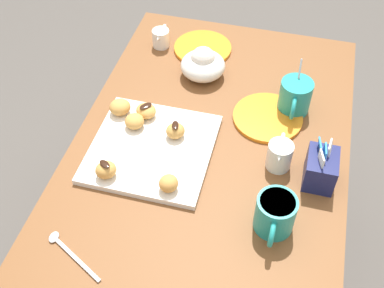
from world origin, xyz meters
The scene contains 21 objects.
ground_plane centered at (0.00, 0.00, 0.00)m, with size 8.00×8.00×0.00m, color #514C47.
dining_table centered at (0.00, 0.00, 0.59)m, with size 1.07×0.69×0.74m.
pastry_plate_square centered at (0.05, -0.14, 0.75)m, with size 0.30×0.30×0.02m, color silver.
coffee_mug_teal_left centered at (-0.19, 0.19, 0.79)m, with size 0.12×0.08×0.14m.
coffee_mug_teal_right centered at (0.19, 0.19, 0.79)m, with size 0.13×0.09×0.09m.
cream_pitcher_white centered at (0.02, 0.17, 0.78)m, with size 0.10×0.06×0.07m.
sugar_caddy centered at (0.04, 0.27, 0.78)m, with size 0.09×0.07×0.11m.
ice_cream_bowl centered at (-0.27, -0.08, 0.78)m, with size 0.13×0.13×0.09m.
chocolate_sauce_pitcher centered at (-0.37, -0.24, 0.77)m, with size 0.09×0.05×0.06m.
saucer_orange_left centered at (-0.38, -0.11, 0.74)m, with size 0.18×0.18×0.01m, color orange.
saucer_orange_right centered at (-0.13, 0.13, 0.74)m, with size 0.18×0.18×0.01m, color orange.
loose_spoon_near_saucer centered at (0.36, -0.22, 0.74)m, with size 0.09×0.14×0.01m.
beignet_0 centered at (-0.05, -0.25, 0.77)m, with size 0.06×0.05×0.04m, color #D19347.
beignet_1 centered at (-0.05, -0.18, 0.77)m, with size 0.05×0.06×0.03m, color #D19347.
chocolate_drizzle_1 centered at (-0.05, -0.18, 0.79)m, with size 0.03×0.02×0.01m, color black.
beignet_2 centered at (0.00, -0.09, 0.77)m, with size 0.04×0.05×0.04m, color #D19347.
chocolate_drizzle_2 centered at (0.00, -0.09, 0.79)m, with size 0.03×0.02×0.01m, color black.
beignet_3 centered at (0.16, -0.21, 0.77)m, with size 0.04×0.05×0.04m, color #D19347.
chocolate_drizzle_3 centered at (0.16, -0.21, 0.79)m, with size 0.03×0.02×0.01m, color black.
beignet_4 centered at (-0.01, -0.20, 0.77)m, with size 0.05×0.05×0.04m, color #D19347.
beignet_5 centered at (0.16, -0.06, 0.77)m, with size 0.04×0.05×0.04m, color #D19347.
Camera 1 is at (0.79, 0.16, 1.64)m, focal length 45.07 mm.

